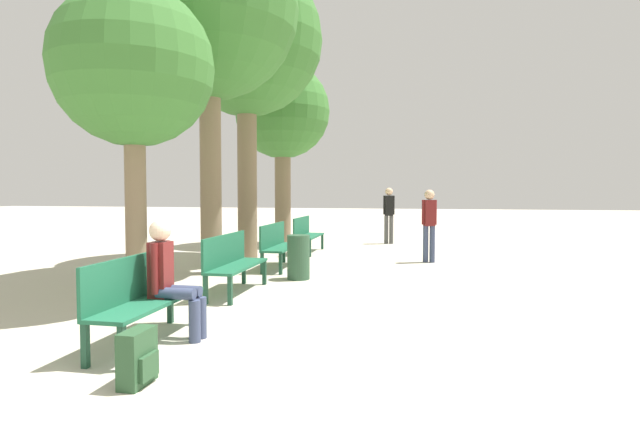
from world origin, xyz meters
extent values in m
plane|color=beige|center=(0.00, 0.00, 0.00)|extent=(80.00, 80.00, 0.00)
cube|color=#1E6042|center=(-1.72, 0.67, 0.44)|extent=(0.46, 1.68, 0.04)
cube|color=#1E6042|center=(-1.93, 0.67, 0.69)|extent=(0.04, 1.68, 0.48)
cube|color=#19422D|center=(-1.53, -0.13, 0.21)|extent=(0.06, 0.06, 0.42)
cube|color=#19422D|center=(-1.53, 1.47, 0.21)|extent=(0.06, 0.06, 0.42)
cube|color=#19422D|center=(-1.91, -0.13, 0.21)|extent=(0.06, 0.06, 0.42)
cube|color=#19422D|center=(-1.91, 1.47, 0.21)|extent=(0.06, 0.06, 0.42)
cube|color=#1E6042|center=(-1.72, 3.29, 0.44)|extent=(0.46, 1.68, 0.04)
cube|color=#1E6042|center=(-1.93, 3.29, 0.69)|extent=(0.04, 1.68, 0.48)
cube|color=#19422D|center=(-1.53, 2.50, 0.21)|extent=(0.06, 0.06, 0.42)
cube|color=#19422D|center=(-1.53, 4.09, 0.21)|extent=(0.06, 0.06, 0.42)
cube|color=#19422D|center=(-1.91, 2.50, 0.21)|extent=(0.06, 0.06, 0.42)
cube|color=#19422D|center=(-1.91, 4.09, 0.21)|extent=(0.06, 0.06, 0.42)
cube|color=#1E6042|center=(-1.72, 5.92, 0.44)|extent=(0.46, 1.68, 0.04)
cube|color=#1E6042|center=(-1.93, 5.92, 0.69)|extent=(0.04, 1.68, 0.48)
cube|color=#19422D|center=(-1.53, 5.12, 0.21)|extent=(0.06, 0.06, 0.42)
cube|color=#19422D|center=(-1.53, 6.72, 0.21)|extent=(0.06, 0.06, 0.42)
cube|color=#19422D|center=(-1.91, 5.12, 0.21)|extent=(0.06, 0.06, 0.42)
cube|color=#19422D|center=(-1.91, 6.72, 0.21)|extent=(0.06, 0.06, 0.42)
cube|color=#1E6042|center=(-1.72, 8.54, 0.44)|extent=(0.46, 1.68, 0.04)
cube|color=#1E6042|center=(-1.93, 8.54, 0.69)|extent=(0.04, 1.68, 0.48)
cube|color=#19422D|center=(-1.53, 7.75, 0.21)|extent=(0.06, 0.06, 0.42)
cube|color=#19422D|center=(-1.53, 9.34, 0.21)|extent=(0.06, 0.06, 0.42)
cube|color=#19422D|center=(-1.91, 7.75, 0.21)|extent=(0.06, 0.06, 0.42)
cube|color=#19422D|center=(-1.91, 9.34, 0.21)|extent=(0.06, 0.06, 0.42)
cylinder|color=#7A664C|center=(-2.91, 2.37, 1.38)|extent=(0.30, 0.30, 2.77)
sphere|color=#38702D|center=(-2.91, 2.37, 3.39)|extent=(2.27, 2.27, 2.27)
cylinder|color=#7A664C|center=(-2.91, 5.00, 2.08)|extent=(0.41, 0.41, 4.17)
sphere|color=#38702D|center=(-2.91, 5.00, 5.12)|extent=(3.45, 3.45, 3.45)
cylinder|color=#7A664C|center=(-2.91, 7.10, 2.09)|extent=(0.46, 0.46, 4.18)
sphere|color=#38702D|center=(-2.91, 7.10, 5.16)|extent=(3.56, 3.56, 3.56)
cylinder|color=#7A664C|center=(-2.91, 10.22, 1.60)|extent=(0.48, 0.48, 3.21)
sphere|color=#38702D|center=(-2.91, 10.22, 3.98)|extent=(2.80, 2.80, 2.80)
cylinder|color=#384260|center=(-1.48, 0.79, 0.52)|extent=(0.43, 0.13, 0.13)
cylinder|color=#384260|center=(-1.26, 0.79, 0.23)|extent=(0.13, 0.13, 0.46)
cylinder|color=#384260|center=(-1.48, 0.95, 0.52)|extent=(0.43, 0.13, 0.13)
cylinder|color=#384260|center=(-1.26, 0.95, 0.23)|extent=(0.13, 0.13, 0.46)
cube|color=maroon|center=(-1.70, 0.87, 0.76)|extent=(0.20, 0.23, 0.61)
cylinder|color=maroon|center=(-1.70, 0.74, 0.79)|extent=(0.09, 0.09, 0.55)
cylinder|color=maroon|center=(-1.70, 1.00, 0.79)|extent=(0.09, 0.09, 0.55)
sphere|color=beige|center=(-1.70, 0.87, 1.19)|extent=(0.23, 0.23, 0.23)
cube|color=#284C2D|center=(-1.22, -0.39, 0.23)|extent=(0.17, 0.37, 0.47)
cube|color=#284C2D|center=(-1.11, -0.39, 0.16)|extent=(0.04, 0.26, 0.21)
cylinder|color=#384260|center=(1.24, 7.36, 0.41)|extent=(0.12, 0.12, 0.83)
cylinder|color=#384260|center=(1.39, 7.36, 0.41)|extent=(0.12, 0.12, 0.83)
cube|color=maroon|center=(1.31, 7.36, 1.12)|extent=(0.28, 0.26, 0.59)
cylinder|color=maroon|center=(1.19, 7.36, 1.14)|extent=(0.09, 0.09, 0.56)
cylinder|color=maroon|center=(1.44, 7.36, 1.14)|extent=(0.09, 0.09, 0.56)
sphere|color=tan|center=(1.31, 7.36, 1.54)|extent=(0.22, 0.22, 0.22)
cylinder|color=#4C4C4C|center=(0.11, 11.17, 0.43)|extent=(0.13, 0.13, 0.86)
cylinder|color=#4C4C4C|center=(0.26, 11.17, 0.43)|extent=(0.13, 0.13, 0.86)
cube|color=black|center=(0.18, 11.17, 1.17)|extent=(0.27, 0.24, 0.61)
cylinder|color=black|center=(0.05, 11.17, 1.18)|extent=(0.09, 0.09, 0.58)
cylinder|color=black|center=(0.31, 11.17, 1.18)|extent=(0.09, 0.09, 0.58)
sphere|color=tan|center=(0.18, 11.17, 1.59)|extent=(0.23, 0.23, 0.23)
cylinder|color=#2D5138|center=(-1.08, 4.72, 0.41)|extent=(0.41, 0.41, 0.81)
camera|label=1|loc=(1.10, -4.13, 1.64)|focal=28.00mm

